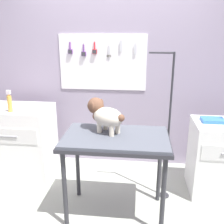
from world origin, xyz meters
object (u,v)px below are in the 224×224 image
(cabinet_right, at_px, (222,158))
(pump_bottle_white, at_px, (10,103))
(dog, at_px, (104,115))
(counter_left, at_px, (20,142))
(grooming_arm, at_px, (168,135))
(grooming_table, at_px, (116,144))

(cabinet_right, relative_size, pump_bottle_white, 3.35)
(dog, height_order, counter_left, dog)
(cabinet_right, xyz_separation_m, pump_bottle_white, (-2.41, -0.08, 0.60))
(dog, relative_size, cabinet_right, 0.51)
(dog, xyz_separation_m, pump_bottle_white, (-1.13, 0.33, -0.00))
(grooming_arm, xyz_separation_m, counter_left, (-1.79, 0.27, -0.29))
(dog, distance_m, counter_left, 1.38)
(grooming_arm, bearing_deg, counter_left, 171.37)
(pump_bottle_white, bearing_deg, dog, -16.25)
(grooming_table, relative_size, dog, 2.37)
(dog, bearing_deg, pump_bottle_white, 163.75)
(dog, relative_size, pump_bottle_white, 1.69)
(grooming_arm, bearing_deg, pump_bottle_white, 176.89)
(grooming_arm, xyz_separation_m, cabinet_right, (0.64, 0.17, -0.33))
(dog, xyz_separation_m, cabinet_right, (1.28, 0.41, -0.61))
(grooming_arm, distance_m, pump_bottle_white, 1.79)
(grooming_arm, distance_m, dog, 0.74)
(grooming_arm, height_order, cabinet_right, grooming_arm)
(grooming_arm, relative_size, cabinet_right, 1.90)
(dog, bearing_deg, grooming_arm, 20.05)
(pump_bottle_white, bearing_deg, grooming_table, -18.78)
(grooming_table, relative_size, pump_bottle_white, 4.02)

